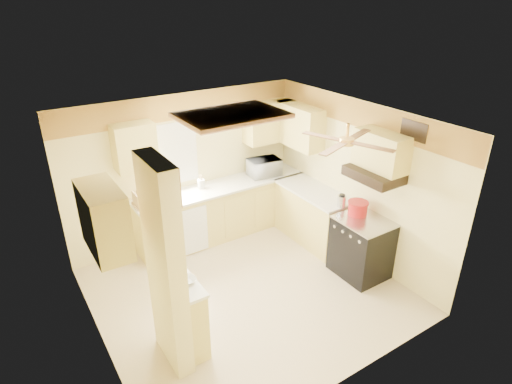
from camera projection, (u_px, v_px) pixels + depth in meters
floor at (247, 291)px, 6.16m from camera, size 4.00×4.00×0.00m
ceiling at (245, 123)px, 5.08m from camera, size 4.00×4.00×0.00m
wall_back at (186, 169)px, 7.06m from camera, size 4.00×0.00×4.00m
wall_front at (348, 293)px, 4.18m from camera, size 4.00×0.00×4.00m
wall_left at (90, 263)px, 4.64m from camera, size 0.00×3.80×3.80m
wall_right at (356, 181)px, 6.60m from camera, size 0.00×3.80×3.80m
wallpaper_border at (181, 106)px, 6.59m from camera, size 4.00×0.02×0.40m
partition_column at (166, 269)px, 4.54m from camera, size 0.20×0.70×2.50m
partition_ledge at (190, 319)px, 4.99m from camera, size 0.25×0.55×0.90m
ledge_top at (187, 287)px, 4.79m from camera, size 0.28×0.58×0.04m
lower_cabinets_back at (223, 211)px, 7.42m from camera, size 3.00×0.60×0.90m
lower_cabinets_right at (313, 216)px, 7.25m from camera, size 0.60×1.40×0.90m
countertop_back at (222, 187)px, 7.21m from camera, size 3.04×0.64×0.04m
countertop_right at (314, 191)px, 7.05m from camera, size 0.64×1.44×0.04m
dishwasher_panel at (191, 232)px, 6.83m from camera, size 0.58×0.02×0.80m
window at (170, 155)px, 6.80m from camera, size 0.92×0.02×1.02m
upper_cab_back_left at (134, 147)px, 6.25m from camera, size 0.60×0.35×0.70m
upper_cab_back_right at (269, 122)px, 7.43m from camera, size 0.90×0.35×0.70m
upper_cab_right at (299, 126)px, 7.21m from camera, size 0.35×1.00×0.70m
upper_cab_left_wall at (104, 220)px, 4.28m from camera, size 0.35×0.75×0.70m
upper_cab_over_stove at (381, 151)px, 5.80m from camera, size 0.35×0.76×0.52m
stove at (361, 247)px, 6.36m from camera, size 0.68×0.77×0.92m
range_hood at (374, 175)px, 5.90m from camera, size 0.50×0.76×0.14m
poster_menu at (171, 216)px, 4.34m from camera, size 0.02×0.42×0.57m
poster_nashville at (176, 269)px, 4.62m from camera, size 0.02×0.42×0.57m
ceiling_light_panel at (231, 116)px, 5.53m from camera, size 1.35×0.95×0.06m
ceiling_fan at (347, 141)px, 5.14m from camera, size 1.15×1.15×0.26m
vent_grate at (414, 131)px, 5.46m from camera, size 0.02×0.40×0.25m
microwave at (264, 167)px, 7.54m from camera, size 0.59×0.44×0.30m
bowl at (187, 280)px, 4.82m from camera, size 0.21×0.21×0.05m
dutch_oven at (358, 208)px, 6.30m from camera, size 0.30×0.30×0.20m
kettle at (342, 201)px, 6.47m from camera, size 0.13×0.13×0.20m
dish_rack at (146, 200)px, 6.53m from camera, size 0.40×0.30×0.23m
utensil_crock at (201, 184)px, 7.08m from camera, size 0.12×0.12×0.23m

